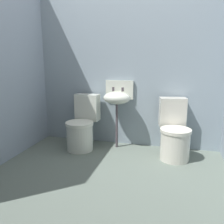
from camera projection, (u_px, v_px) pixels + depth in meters
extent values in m
cube|color=slate|center=(105.00, 182.00, 2.71)|extent=(3.14, 2.76, 0.08)
cube|color=#8D9DA9|center=(128.00, 63.00, 3.59)|extent=(3.14, 0.10, 2.49)
cylinder|color=silver|center=(80.00, 137.00, 3.51)|extent=(0.40, 0.40, 0.38)
cylinder|color=silver|center=(79.00, 123.00, 3.46)|extent=(0.42, 0.42, 0.04)
cube|color=silver|center=(87.00, 107.00, 3.70)|extent=(0.37, 0.20, 0.40)
cylinder|color=silver|center=(175.00, 146.00, 3.17)|extent=(0.45, 0.45, 0.38)
cylinder|color=silver|center=(176.00, 130.00, 3.13)|extent=(0.47, 0.47, 0.04)
cube|color=silver|center=(172.00, 112.00, 3.38)|extent=(0.39, 0.25, 0.40)
cylinder|color=#53494F|center=(117.00, 126.00, 3.59)|extent=(0.04, 0.04, 0.66)
ellipsoid|color=silver|center=(117.00, 98.00, 3.50)|extent=(0.40, 0.32, 0.18)
cube|color=silver|center=(120.00, 90.00, 3.63)|extent=(0.42, 0.04, 0.28)
cylinder|color=#53494F|center=(113.00, 89.00, 3.55)|extent=(0.04, 0.04, 0.06)
cylinder|color=#53494F|center=(123.00, 89.00, 3.51)|extent=(0.04, 0.04, 0.06)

